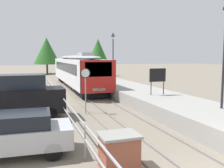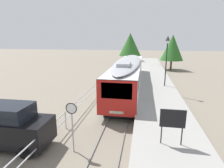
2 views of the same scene
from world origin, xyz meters
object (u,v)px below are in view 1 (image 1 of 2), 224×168
at_px(platform_notice_board, 158,76).
at_px(brick_utility_cabinet, 119,151).
at_px(commuter_train, 77,69).
at_px(parked_hatchback_silver, 16,134).
at_px(platform_lamp_mid_platform, 113,47).
at_px(parked_van_black, 18,96).
at_px(speed_limit_sign, 85,79).

xyz_separation_m(platform_notice_board, brick_utility_cabinet, (-5.68, -7.80, -1.61)).
distance_m(commuter_train, brick_utility_cabinet, 20.45).
relative_size(platform_notice_board, brick_utility_cabinet, 1.49).
bearing_deg(parked_hatchback_silver, brick_utility_cabinet, -34.91).
bearing_deg(brick_utility_cabinet, platform_lamp_mid_platform, 71.56).
relative_size(commuter_train, parked_van_black, 3.75).
bearing_deg(brick_utility_cabinet, commuter_train, 83.05).
xyz_separation_m(speed_limit_sign, parked_hatchback_silver, (-3.73, -5.49, -1.33)).
height_order(platform_notice_board, parked_hatchback_silver, platform_notice_board).
bearing_deg(brick_utility_cabinet, platform_notice_board, 53.94).
bearing_deg(commuter_train, brick_utility_cabinet, -96.95).
relative_size(commuter_train, platform_lamp_mid_platform, 3.45).
bearing_deg(speed_limit_sign, parked_van_black, -178.24).
height_order(platform_lamp_mid_platform, parked_hatchback_silver, platform_lamp_mid_platform).
bearing_deg(platform_lamp_mid_platform, parked_hatchback_silver, -118.79).
bearing_deg(speed_limit_sign, brick_utility_cabinet, -94.91).
xyz_separation_m(commuter_train, speed_limit_sign, (-1.81, -12.60, -0.02)).
height_order(brick_utility_cabinet, parked_van_black, parked_van_black).
height_order(speed_limit_sign, parked_hatchback_silver, speed_limit_sign).
bearing_deg(platform_notice_board, brick_utility_cabinet, -126.06).
xyz_separation_m(platform_notice_board, parked_hatchback_silver, (-8.76, -5.65, -1.40)).
xyz_separation_m(speed_limit_sign, parked_van_black, (-3.87, -0.12, -0.83)).
xyz_separation_m(platform_notice_board, speed_limit_sign, (-5.02, -0.16, -0.06)).
height_order(parked_hatchback_silver, parked_van_black, parked_van_black).
relative_size(speed_limit_sign, brick_utility_cabinet, 2.32).
bearing_deg(platform_lamp_mid_platform, brick_utility_cabinet, -108.44).
height_order(platform_lamp_mid_platform, speed_limit_sign, platform_lamp_mid_platform).
relative_size(platform_notice_board, speed_limit_sign, 0.64).
bearing_deg(parked_hatchback_silver, platform_lamp_mid_platform, 61.21).
bearing_deg(platform_notice_board, parked_van_black, -178.17).
distance_m(platform_lamp_mid_platform, platform_notice_board, 12.19).
xyz_separation_m(parked_hatchback_silver, parked_van_black, (-0.13, 5.37, 0.50)).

